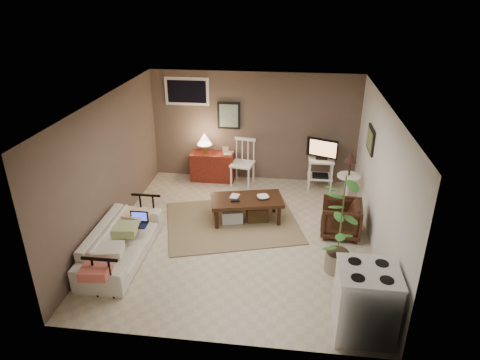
# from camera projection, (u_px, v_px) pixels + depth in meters

# --- Properties ---
(floor) EXTENTS (5.00, 5.00, 0.00)m
(floor) POSITION_uv_depth(u_px,v_px,m) (240.00, 235.00, 7.56)
(floor) COLOR #C1B293
(floor) RESTS_ON ground
(art_back) EXTENTS (0.50, 0.03, 0.60)m
(art_back) POSITION_uv_depth(u_px,v_px,m) (229.00, 116.00, 9.25)
(art_back) COLOR black
(art_right) EXTENTS (0.03, 0.60, 0.45)m
(art_right) POSITION_uv_depth(u_px,v_px,m) (371.00, 140.00, 7.62)
(art_right) COLOR black
(window) EXTENTS (0.96, 0.03, 0.60)m
(window) POSITION_uv_depth(u_px,v_px,m) (187.00, 91.00, 9.14)
(window) COLOR white
(rug) EXTENTS (2.81, 2.50, 0.02)m
(rug) POSITION_uv_depth(u_px,v_px,m) (232.00, 222.00, 7.95)
(rug) COLOR #8F7E53
(rug) RESTS_ON floor
(coffee_table) EXTENTS (1.43, 0.95, 0.50)m
(coffee_table) POSITION_uv_depth(u_px,v_px,m) (246.00, 208.00, 7.92)
(coffee_table) COLOR #32190D
(coffee_table) RESTS_ON floor
(sofa) EXTENTS (0.58, 1.98, 0.78)m
(sofa) POSITION_uv_depth(u_px,v_px,m) (121.00, 237.00, 6.80)
(sofa) COLOR beige
(sofa) RESTS_ON floor
(sofa_pillows) EXTENTS (0.38, 1.89, 0.13)m
(sofa_pillows) POSITION_uv_depth(u_px,v_px,m) (117.00, 240.00, 6.55)
(sofa_pillows) COLOR beige
(sofa_pillows) RESTS_ON sofa
(sofa_end_rails) EXTENTS (0.53, 1.98, 0.67)m
(sofa_end_rails) POSITION_uv_depth(u_px,v_px,m) (128.00, 240.00, 6.81)
(sofa_end_rails) COLOR black
(sofa_end_rails) RESTS_ON floor
(laptop) EXTENTS (0.30, 0.22, 0.21)m
(laptop) POSITION_uv_depth(u_px,v_px,m) (139.00, 221.00, 7.04)
(laptop) COLOR black
(laptop) RESTS_ON sofa
(red_console) EXTENTS (0.96, 0.43, 1.11)m
(red_console) POSITION_uv_depth(u_px,v_px,m) (212.00, 164.00, 9.55)
(red_console) COLOR maroon
(red_console) RESTS_ON floor
(spindle_chair) EXTENTS (0.53, 0.53, 1.02)m
(spindle_chair) POSITION_uv_depth(u_px,v_px,m) (243.00, 164.00, 9.30)
(spindle_chair) COLOR white
(spindle_chair) RESTS_ON floor
(tv_stand) EXTENTS (0.64, 0.43, 1.12)m
(tv_stand) POSITION_uv_depth(u_px,v_px,m) (321.00, 163.00, 9.06)
(tv_stand) COLOR white
(tv_stand) RESTS_ON floor
(side_table) EXTENTS (0.44, 0.44, 1.17)m
(side_table) POSITION_uv_depth(u_px,v_px,m) (349.00, 174.00, 8.19)
(side_table) COLOR white
(side_table) RESTS_ON floor
(armchair) EXTENTS (0.68, 0.72, 0.69)m
(armchair) POSITION_uv_depth(u_px,v_px,m) (341.00, 217.00, 7.47)
(armchair) COLOR #32160E
(armchair) RESTS_ON floor
(potted_plant) EXTENTS (0.41, 0.41, 1.65)m
(potted_plant) POSITION_uv_depth(u_px,v_px,m) (341.00, 221.00, 6.28)
(potted_plant) COLOR #A28E80
(potted_plant) RESTS_ON floor
(stove) EXTENTS (0.74, 0.68, 0.96)m
(stove) POSITION_uv_depth(u_px,v_px,m) (365.00, 302.00, 5.28)
(stove) COLOR white
(stove) RESTS_ON floor
(bowl) EXTENTS (0.22, 0.12, 0.21)m
(bowl) POSITION_uv_depth(u_px,v_px,m) (263.00, 193.00, 7.79)
(bowl) COLOR #32190D
(bowl) RESTS_ON coffee_table
(book_table) EXTENTS (0.15, 0.04, 0.21)m
(book_table) POSITION_uv_depth(u_px,v_px,m) (231.00, 191.00, 7.88)
(book_table) COLOR #32190D
(book_table) RESTS_ON coffee_table
(book_console) EXTENTS (0.18, 0.04, 0.24)m
(book_console) POSITION_uv_depth(u_px,v_px,m) (224.00, 148.00, 9.38)
(book_console) COLOR #32190D
(book_console) RESTS_ON red_console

